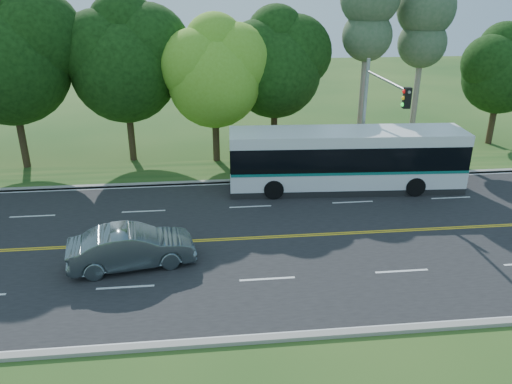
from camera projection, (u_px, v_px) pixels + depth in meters
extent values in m
plane|color=#1E4818|center=(268.00, 237.00, 22.95)|extent=(120.00, 120.00, 0.00)
cube|color=black|center=(268.00, 237.00, 22.94)|extent=(60.00, 14.00, 0.02)
cube|color=gray|center=(253.00, 180.00, 29.48)|extent=(60.00, 0.30, 0.15)
cube|color=gray|center=(297.00, 337.00, 16.35)|extent=(60.00, 0.30, 0.15)
cube|color=#1E4818|center=(250.00, 170.00, 31.19)|extent=(60.00, 4.00, 0.10)
cube|color=gold|center=(269.00, 238.00, 22.86)|extent=(57.00, 0.10, 0.00)
cube|color=gold|center=(268.00, 236.00, 23.01)|extent=(57.00, 0.10, 0.00)
cube|color=silver|center=(125.00, 287.00, 19.13)|extent=(2.20, 0.12, 0.00)
cube|color=silver|center=(267.00, 279.00, 19.67)|extent=(2.20, 0.12, 0.00)
cube|color=silver|center=(402.00, 271.00, 20.21)|extent=(2.20, 0.12, 0.00)
cube|color=silver|center=(32.00, 216.00, 25.02)|extent=(2.20, 0.12, 0.00)
cube|color=silver|center=(144.00, 211.00, 25.56)|extent=(2.20, 0.12, 0.00)
cube|color=silver|center=(250.00, 207.00, 26.10)|extent=(2.20, 0.12, 0.00)
cube|color=silver|center=(353.00, 202.00, 26.64)|extent=(2.20, 0.12, 0.00)
cube|color=silver|center=(451.00, 198.00, 27.18)|extent=(2.20, 0.12, 0.00)
cube|color=silver|center=(253.00, 183.00, 29.23)|extent=(57.00, 0.12, 0.00)
cube|color=silver|center=(295.00, 332.00, 16.65)|extent=(57.00, 0.12, 0.00)
cylinder|color=black|center=(22.00, 138.00, 30.91)|extent=(0.44, 0.44, 3.96)
sphere|color=black|center=(8.00, 64.00, 29.19)|extent=(7.20, 7.20, 7.20)
sphere|color=black|center=(34.00, 38.00, 29.07)|extent=(5.76, 5.76, 5.76)
sphere|color=black|center=(4.00, 15.00, 28.53)|extent=(4.68, 4.68, 4.68)
cylinder|color=black|center=(131.00, 133.00, 32.54)|extent=(0.44, 0.44, 3.60)
sphere|color=black|center=(125.00, 69.00, 30.96)|extent=(6.60, 6.60, 6.60)
sphere|color=black|center=(148.00, 47.00, 30.88)|extent=(5.28, 5.28, 5.28)
sphere|color=black|center=(100.00, 51.00, 30.21)|extent=(4.95, 4.95, 4.95)
sphere|color=black|center=(123.00, 27.00, 30.39)|extent=(4.29, 4.29, 4.29)
cylinder|color=black|center=(216.00, 138.00, 32.23)|extent=(0.44, 0.44, 3.24)
sphere|color=#67A321|center=(214.00, 81.00, 30.83)|extent=(5.80, 5.80, 5.80)
sphere|color=#67A321|center=(235.00, 61.00, 30.79)|extent=(4.64, 4.64, 4.64)
sphere|color=#67A321|center=(195.00, 65.00, 30.14)|extent=(4.35, 4.35, 4.35)
sphere|color=#67A321|center=(215.00, 44.00, 30.37)|extent=(3.77, 3.77, 3.77)
cylinder|color=black|center=(274.00, 129.00, 33.96)|extent=(0.44, 0.44, 3.42)
sphere|color=black|center=(275.00, 72.00, 32.50)|extent=(6.00, 6.00, 6.00)
sphere|color=black|center=(295.00, 52.00, 32.45)|extent=(4.80, 4.80, 4.80)
sphere|color=black|center=(257.00, 56.00, 31.80)|extent=(4.50, 4.50, 4.50)
sphere|color=black|center=(276.00, 35.00, 32.02)|extent=(3.90, 3.90, 3.90)
cylinder|color=gray|center=(363.00, 80.00, 33.33)|extent=(0.40, 0.40, 9.80)
sphere|color=#385636|center=(367.00, 36.00, 32.26)|extent=(3.23, 3.23, 3.23)
cylinder|color=gray|center=(417.00, 82.00, 34.32)|extent=(0.40, 0.40, 9.10)
sphere|color=#385636|center=(422.00, 43.00, 33.32)|extent=(3.23, 3.23, 3.23)
sphere|color=#385636|center=(426.00, 8.00, 32.47)|extent=(3.80, 3.80, 3.80)
cylinder|color=black|center=(492.00, 123.00, 36.06)|extent=(0.44, 0.44, 3.06)
sphere|color=black|center=(501.00, 76.00, 34.78)|extent=(5.20, 5.20, 5.20)
sphere|color=black|center=(490.00, 63.00, 34.15)|extent=(3.90, 3.90, 3.90)
sphere|color=black|center=(504.00, 46.00, 34.41)|extent=(3.38, 3.38, 3.38)
sphere|color=#980C3F|center=(300.00, 162.00, 30.48)|extent=(1.50, 1.50, 1.50)
sphere|color=#980C3F|center=(316.00, 161.00, 30.58)|extent=(1.50, 1.50, 1.50)
sphere|color=#980C3F|center=(332.00, 161.00, 30.68)|extent=(1.50, 1.50, 1.50)
sphere|color=#980C3F|center=(348.00, 160.00, 30.78)|extent=(1.50, 1.50, 1.50)
sphere|color=#980C3F|center=(363.00, 160.00, 30.88)|extent=(1.50, 1.50, 1.50)
sphere|color=#980C3F|center=(379.00, 159.00, 30.97)|extent=(1.50, 1.50, 1.50)
sphere|color=#980C3F|center=(395.00, 159.00, 31.07)|extent=(1.50, 1.50, 1.50)
sphere|color=#980C3F|center=(410.00, 158.00, 31.17)|extent=(1.50, 1.50, 1.50)
sphere|color=#980C3F|center=(425.00, 157.00, 31.27)|extent=(1.50, 1.50, 1.50)
cube|color=olive|center=(414.00, 171.00, 30.65)|extent=(3.50, 1.40, 0.40)
cylinder|color=#979B9F|center=(364.00, 120.00, 28.95)|extent=(0.20, 0.20, 7.00)
cylinder|color=#979B9F|center=(386.00, 80.00, 25.12)|extent=(0.14, 6.00, 0.14)
cube|color=black|center=(407.00, 98.00, 22.66)|extent=(0.32, 0.28, 0.95)
sphere|color=red|center=(404.00, 91.00, 22.53)|extent=(0.18, 0.18, 0.18)
sphere|color=yellow|center=(403.00, 98.00, 22.64)|extent=(0.18, 0.18, 0.18)
sphere|color=#19D833|center=(403.00, 105.00, 22.76)|extent=(0.18, 0.18, 0.18)
cube|color=white|center=(345.00, 173.00, 28.12)|extent=(13.08, 3.47, 1.07)
cube|color=black|center=(346.00, 153.00, 27.66)|extent=(13.01, 3.50, 1.34)
cube|color=white|center=(348.00, 136.00, 27.28)|extent=(13.08, 3.47, 0.60)
cube|color=#0B695E|center=(346.00, 165.00, 27.94)|extent=(13.01, 3.51, 0.15)
cube|color=black|center=(230.00, 153.00, 27.32)|extent=(0.20, 2.53, 1.84)
cube|color=#19E54C|center=(230.00, 135.00, 26.92)|extent=(0.14, 1.65, 0.24)
cube|color=black|center=(344.00, 185.00, 28.40)|extent=(13.07, 3.36, 0.38)
cylinder|color=black|center=(274.00, 189.00, 26.88)|extent=(1.09, 0.36, 1.08)
cylinder|color=black|center=(270.00, 173.00, 29.26)|extent=(1.09, 0.36, 1.08)
cylinder|color=black|center=(415.00, 187.00, 27.24)|extent=(1.09, 0.36, 1.08)
cylinder|color=black|center=(400.00, 170.00, 29.62)|extent=(1.09, 0.36, 1.08)
imported|color=slate|center=(132.00, 247.00, 20.34)|extent=(5.30, 2.64, 1.67)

